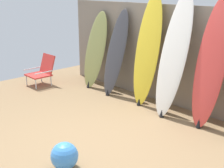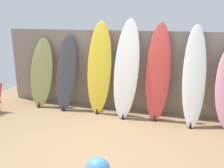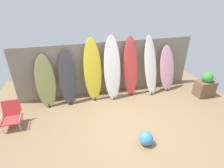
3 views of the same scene
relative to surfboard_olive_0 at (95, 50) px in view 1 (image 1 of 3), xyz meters
name	(u,v)px [view 1 (image 1 of 3)]	position (x,y,z in m)	size (l,w,h in m)	color
ground	(99,144)	(2.08, -1.69, -0.79)	(7.68, 7.68, 0.00)	#8E704C
fence_back	(187,59)	(2.08, 0.32, 0.11)	(6.08, 0.11, 1.80)	gray
surfboard_olive_0	(95,50)	(0.00, 0.00, 0.00)	(0.58, 0.50, 1.61)	olive
surfboard_charcoal_1	(116,53)	(0.66, -0.02, 0.04)	(0.54, 0.57, 1.69)	#38383D
surfboard_yellow_2	(147,51)	(1.46, -0.01, 0.20)	(0.58, 0.47, 2.01)	yellow
surfboard_white_3	(174,55)	(2.08, -0.07, 0.23)	(0.59, 0.62, 2.06)	white
surfboard_red_4	(211,64)	(2.73, -0.03, 0.19)	(0.51, 0.49, 1.99)	#D13D38
beach_chair	(42,70)	(-0.88, -0.79, -0.47)	(0.50, 0.54, 0.66)	silver
beach_ball	(65,156)	(2.26, -2.38, -0.63)	(0.33, 0.33, 0.33)	#3F8CE5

